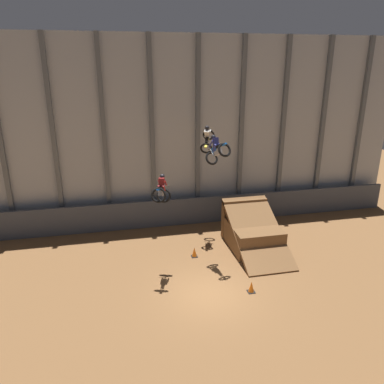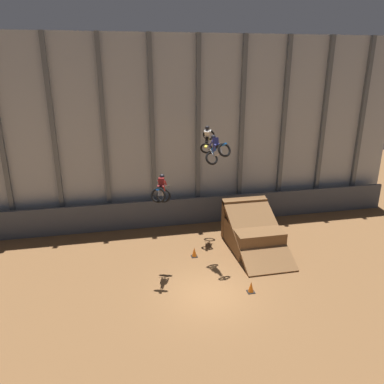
# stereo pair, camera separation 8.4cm
# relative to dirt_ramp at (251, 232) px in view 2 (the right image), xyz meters

# --- Properties ---
(ground_plane) EXTENTS (60.00, 60.00, 0.00)m
(ground_plane) POSITION_rel_dirt_ramp_xyz_m (-3.84, -4.47, -0.90)
(ground_plane) COLOR brown
(arena_back_wall) EXTENTS (32.00, 0.40, 12.39)m
(arena_back_wall) POSITION_rel_dirt_ramp_xyz_m (-3.84, 4.77, 5.30)
(arena_back_wall) COLOR #ADB2B7
(arena_back_wall) RESTS_ON ground_plane
(lower_barrier) EXTENTS (31.36, 0.20, 1.88)m
(lower_barrier) POSITION_rel_dirt_ramp_xyz_m (-3.84, 3.95, 0.04)
(lower_barrier) COLOR #474C56
(lower_barrier) RESTS_ON ground_plane
(dirt_ramp) EXTENTS (2.87, 5.25, 2.65)m
(dirt_ramp) POSITION_rel_dirt_ramp_xyz_m (0.00, 0.00, 0.00)
(dirt_ramp) COLOR brown
(dirt_ramp) RESTS_ON ground_plane
(rider_bike_left_air) EXTENTS (1.23, 1.82, 1.65)m
(rider_bike_left_air) POSITION_rel_dirt_ramp_xyz_m (-5.72, -2.14, 3.76)
(rider_bike_left_air) COLOR black
(rider_bike_center_air) EXTENTS (1.15, 1.81, 1.68)m
(rider_bike_center_air) POSITION_rel_dirt_ramp_xyz_m (-2.69, -1.32, 5.49)
(rider_bike_center_air) COLOR black
(rider_bike_right_air) EXTENTS (1.27, 1.89, 1.68)m
(rider_bike_right_air) POSITION_rel_dirt_ramp_xyz_m (-2.39, 1.80, 5.49)
(rider_bike_right_air) COLOR black
(traffic_cone_near_ramp) EXTENTS (0.36, 0.36, 0.58)m
(traffic_cone_near_ramp) POSITION_rel_dirt_ramp_xyz_m (-3.73, -0.72, -0.62)
(traffic_cone_near_ramp) COLOR black
(traffic_cone_near_ramp) RESTS_ON ground_plane
(traffic_cone_arena_edge) EXTENTS (0.36, 0.36, 0.58)m
(traffic_cone_arena_edge) POSITION_rel_dirt_ramp_xyz_m (-1.78, -4.76, -0.62)
(traffic_cone_arena_edge) COLOR black
(traffic_cone_arena_edge) RESTS_ON ground_plane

